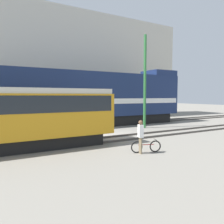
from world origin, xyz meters
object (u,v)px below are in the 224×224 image
Objects in this scene: bicycle at (146,147)px; person at (141,133)px; streetcar at (18,115)px; utility_pole_right at (145,82)px; freight_locomotive at (91,99)px.

bicycle is 0.91× the size of person.
streetcar is 7.04m from bicycle.
person is 0.20× the size of utility_pole_right.
freight_locomotive is 10.80m from person.
person is (5.35, -3.78, -0.88)m from streetcar.
utility_pole_right reaches higher than streetcar.
streetcar reaches higher than person.
person is at bearing -99.86° from freight_locomotive.
freight_locomotive is at bearing 43.17° from streetcar.
freight_locomotive is at bearing 139.36° from utility_pole_right.
bicycle is (-1.44, -10.49, -2.39)m from freight_locomotive.
freight_locomotive reaches higher than person.
freight_locomotive is 5.39m from utility_pole_right.
utility_pole_right reaches higher than bicycle.
freight_locomotive is 10.85m from bicycle.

